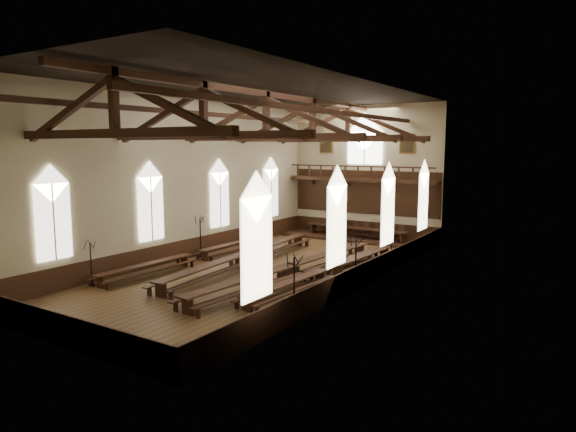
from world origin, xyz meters
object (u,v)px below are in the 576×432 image
(candelabrum_left_near, at_px, (91,272))
(candelabrum_right_far, at_px, (391,254))
(refectory_row_b, at_px, (243,256))
(refectory_row_d, at_px, (329,270))
(dais, at_px, (355,238))
(candelabrum_right_near, at_px, (294,298))
(candelabrum_right_mid, at_px, (356,270))
(candelabrum_left_mid, at_px, (201,244))
(candelabrum_left_far, at_px, (256,231))
(refectory_row_c, at_px, (292,268))
(refectory_row_a, at_px, (195,255))
(high_table, at_px, (356,229))

(candelabrum_left_near, xyz_separation_m, candelabrum_right_far, (11.10, 11.97, 0.04))
(refectory_row_b, distance_m, refectory_row_d, 5.62)
(dais, relative_size, candelabrum_right_near, 4.32)
(candelabrum_right_near, relative_size, candelabrum_right_mid, 1.05)
(candelabrum_left_mid, xyz_separation_m, candelabrum_left_far, (-0.00, 5.85, 0.02))
(refectory_row_b, bearing_deg, candelabrum_left_far, 120.77)
(refectory_row_b, distance_m, refectory_row_c, 4.09)
(refectory_row_a, distance_m, refectory_row_c, 6.87)
(refectory_row_c, bearing_deg, refectory_row_b, 165.95)
(refectory_row_d, xyz_separation_m, candelabrum_right_mid, (1.65, -0.33, 0.27))
(refectory_row_d, xyz_separation_m, high_table, (-3.82, 11.28, 0.34))
(dais, bearing_deg, candelabrum_left_mid, -117.65)
(high_table, bearing_deg, candelabrum_left_far, -138.97)
(candelabrum_right_mid, bearing_deg, refectory_row_c, -167.72)
(refectory_row_d, relative_size, candelabrum_left_near, 6.00)
(refectory_row_c, height_order, candelabrum_right_far, candelabrum_right_far)
(candelabrum_right_near, height_order, candelabrum_right_mid, candelabrum_right_near)
(refectory_row_c, relative_size, dais, 1.33)
(candelabrum_right_mid, bearing_deg, candelabrum_left_mid, 175.60)
(refectory_row_a, distance_m, dais, 13.17)
(refectory_row_a, height_order, candelabrum_right_far, candelabrum_right_far)
(refectory_row_b, distance_m, candelabrum_right_far, 8.58)
(refectory_row_a, relative_size, refectory_row_b, 0.92)
(refectory_row_d, height_order, candelabrum_left_mid, candelabrum_left_mid)
(candelabrum_right_near, bearing_deg, refectory_row_a, 153.38)
(dais, bearing_deg, candelabrum_right_far, -51.12)
(candelabrum_right_mid, bearing_deg, high_table, 115.22)
(dais, relative_size, candelabrum_left_near, 4.96)
(high_table, xyz_separation_m, candelabrum_left_near, (-5.63, -18.75, -0.13))
(refectory_row_c, xyz_separation_m, candelabrum_right_mid, (3.30, 0.72, 0.16))
(refectory_row_d, bearing_deg, candelabrum_right_mid, -11.18)
(dais, xyz_separation_m, candelabrum_left_mid, (-5.63, -10.75, 0.70))
(refectory_row_b, height_order, refectory_row_d, refectory_row_b)
(high_table, bearing_deg, refectory_row_d, -71.31)
(refectory_row_c, height_order, high_table, high_table)
(dais, bearing_deg, refectory_row_a, -110.95)
(refectory_row_b, relative_size, refectory_row_d, 1.08)
(dais, distance_m, candelabrum_right_far, 8.73)
(refectory_row_b, relative_size, candelabrum_right_near, 5.65)
(refectory_row_d, height_order, candelabrum_right_mid, candelabrum_right_mid)
(candelabrum_left_near, bearing_deg, candelabrum_right_far, 47.16)
(dais, xyz_separation_m, candelabrum_right_mid, (5.47, -11.61, 0.67))
(candelabrum_right_near, relative_size, candelabrum_right_far, 1.09)
(candelabrum_left_near, bearing_deg, candelabrum_right_mid, 32.76)
(refectory_row_b, bearing_deg, dais, 80.95)
(refectory_row_a, xyz_separation_m, refectory_row_c, (6.87, -0.03, 0.11))
(refectory_row_c, distance_m, candelabrum_left_mid, 7.96)
(candelabrum_left_mid, bearing_deg, candelabrum_left_near, -90.00)
(refectory_row_d, distance_m, candelabrum_left_far, 11.41)
(dais, height_order, candelabrum_left_far, candelabrum_left_far)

